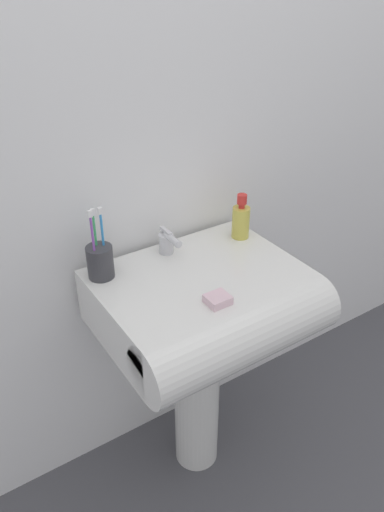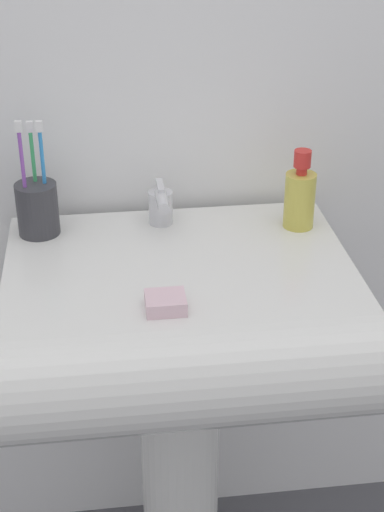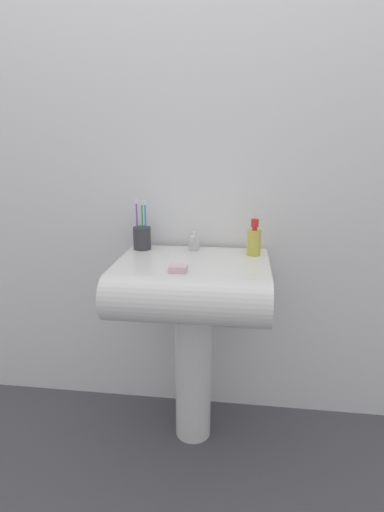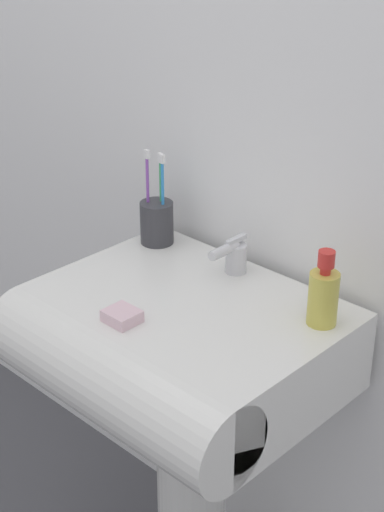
% 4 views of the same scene
% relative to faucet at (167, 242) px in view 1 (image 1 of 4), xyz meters
% --- Properties ---
extents(ground_plane, '(6.00, 6.00, 0.00)m').
position_rel_faucet_xyz_m(ground_plane, '(0.02, -0.15, -0.87)').
color(ground_plane, '#4C4C51').
rests_on(ground_plane, ground).
extents(wall_back, '(5.00, 0.05, 2.40)m').
position_rel_faucet_xyz_m(wall_back, '(0.02, 0.11, 0.33)').
color(wall_back, white).
rests_on(wall_back, ground).
extents(sink_pedestal, '(0.16, 0.16, 0.66)m').
position_rel_faucet_xyz_m(sink_pedestal, '(0.02, -0.15, -0.54)').
color(sink_pedestal, white).
rests_on(sink_pedestal, ground).
extents(sink_basin, '(0.61, 0.51, 0.17)m').
position_rel_faucet_xyz_m(sink_basin, '(0.02, -0.21, -0.13)').
color(sink_basin, white).
rests_on(sink_basin, sink_pedestal).
extents(faucet, '(0.05, 0.11, 0.08)m').
position_rel_faucet_xyz_m(faucet, '(0.00, 0.00, 0.00)').
color(faucet, silver).
rests_on(faucet, sink_basin).
extents(toothbrush_cup, '(0.08, 0.08, 0.22)m').
position_rel_faucet_xyz_m(toothbrush_cup, '(-0.23, -0.01, 0.01)').
color(toothbrush_cup, '#38383D').
rests_on(toothbrush_cup, sink_basin).
extents(soap_bottle, '(0.06, 0.06, 0.15)m').
position_rel_faucet_xyz_m(soap_bottle, '(0.26, -0.04, 0.02)').
color(soap_bottle, gold).
rests_on(soap_bottle, sink_basin).
extents(bar_soap, '(0.06, 0.06, 0.02)m').
position_rel_faucet_xyz_m(bar_soap, '(-0.02, -0.30, -0.03)').
color(bar_soap, silver).
rests_on(bar_soap, sink_basin).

